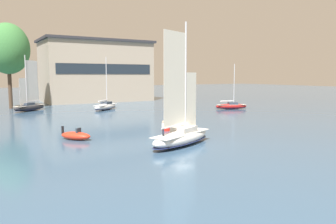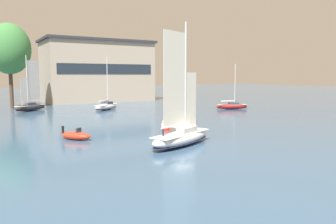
{
  "view_description": "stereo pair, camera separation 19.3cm",
  "coord_description": "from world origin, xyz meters",
  "px_view_note": "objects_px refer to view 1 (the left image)",
  "views": [
    {
      "loc": [
        -20.19,
        -30.85,
        7.95
      ],
      "look_at": [
        0.0,
        3.0,
        3.51
      ],
      "focal_mm": 35.0,
      "sensor_mm": 36.0,
      "label": 1
    },
    {
      "loc": [
        -20.02,
        -30.94,
        7.95
      ],
      "look_at": [
        0.0,
        3.0,
        3.51
      ],
      "focal_mm": 35.0,
      "sensor_mm": 36.0,
      "label": 2
    }
  ],
  "objects_px": {
    "sailboat_moored_far_slip": "(231,106)",
    "channel_buoy": "(166,124)",
    "motor_tender": "(76,136)",
    "sailboat_moored_near_marina": "(106,106)",
    "sailboat_moored_outer_mooring": "(30,106)",
    "tree_shore_left": "(8,49)",
    "sailboat_main": "(181,135)"
  },
  "relations": [
    {
      "from": "sailboat_moored_far_slip",
      "to": "channel_buoy",
      "type": "relative_size",
      "value": 4.64
    },
    {
      "from": "motor_tender",
      "to": "channel_buoy",
      "type": "relative_size",
      "value": 1.89
    },
    {
      "from": "sailboat_moored_near_marina",
      "to": "sailboat_moored_far_slip",
      "type": "height_order",
      "value": "sailboat_moored_near_marina"
    },
    {
      "from": "sailboat_moored_outer_mooring",
      "to": "sailboat_moored_near_marina",
      "type": "bearing_deg",
      "value": -22.57
    },
    {
      "from": "sailboat_moored_outer_mooring",
      "to": "channel_buoy",
      "type": "bearing_deg",
      "value": -71.36
    },
    {
      "from": "sailboat_moored_near_marina",
      "to": "tree_shore_left",
      "type": "bearing_deg",
      "value": 142.26
    },
    {
      "from": "sailboat_moored_far_slip",
      "to": "sailboat_main",
      "type": "bearing_deg",
      "value": -139.35
    },
    {
      "from": "sailboat_moored_outer_mooring",
      "to": "motor_tender",
      "type": "relative_size",
      "value": 2.87
    },
    {
      "from": "sailboat_main",
      "to": "sailboat_moored_outer_mooring",
      "type": "distance_m",
      "value": 48.61
    },
    {
      "from": "sailboat_moored_near_marina",
      "to": "sailboat_moored_outer_mooring",
      "type": "height_order",
      "value": "sailboat_moored_outer_mooring"
    },
    {
      "from": "tree_shore_left",
      "to": "channel_buoy",
      "type": "relative_size",
      "value": 8.87
    },
    {
      "from": "sailboat_moored_near_marina",
      "to": "sailboat_moored_far_slip",
      "type": "distance_m",
      "value": 29.43
    },
    {
      "from": "sailboat_main",
      "to": "sailboat_moored_near_marina",
      "type": "xyz_separation_m",
      "value": [
        5.96,
        41.24,
        -0.27
      ]
    },
    {
      "from": "sailboat_main",
      "to": "motor_tender",
      "type": "relative_size",
      "value": 3.24
    },
    {
      "from": "sailboat_moored_outer_mooring",
      "to": "channel_buoy",
      "type": "xyz_separation_m",
      "value": [
        12.96,
        -38.42,
        -0.08
      ]
    },
    {
      "from": "sailboat_moored_near_marina",
      "to": "channel_buoy",
      "type": "distance_m",
      "value": 32.09
    },
    {
      "from": "sailboat_moored_outer_mooring",
      "to": "motor_tender",
      "type": "height_order",
      "value": "sailboat_moored_outer_mooring"
    },
    {
      "from": "sailboat_moored_outer_mooring",
      "to": "motor_tender",
      "type": "xyz_separation_m",
      "value": [
        -0.08,
        -38.42,
        -0.48
      ]
    },
    {
      "from": "sailboat_moored_outer_mooring",
      "to": "channel_buoy",
      "type": "height_order",
      "value": "sailboat_moored_outer_mooring"
    },
    {
      "from": "channel_buoy",
      "to": "sailboat_moored_near_marina",
      "type": "bearing_deg",
      "value": 85.52
    },
    {
      "from": "sailboat_moored_far_slip",
      "to": "tree_shore_left",
      "type": "bearing_deg",
      "value": 147.69
    },
    {
      "from": "motor_tender",
      "to": "channel_buoy",
      "type": "distance_m",
      "value": 13.04
    },
    {
      "from": "tree_shore_left",
      "to": "sailboat_moored_outer_mooring",
      "type": "bearing_deg",
      "value": -68.94
    },
    {
      "from": "sailboat_moored_near_marina",
      "to": "channel_buoy",
      "type": "bearing_deg",
      "value": -94.48
    },
    {
      "from": "tree_shore_left",
      "to": "sailboat_main",
      "type": "xyz_separation_m",
      "value": [
        12.55,
        -55.57,
        -13.01
      ]
    },
    {
      "from": "tree_shore_left",
      "to": "motor_tender",
      "type": "relative_size",
      "value": 4.7
    },
    {
      "from": "sailboat_main",
      "to": "channel_buoy",
      "type": "relative_size",
      "value": 6.12
    },
    {
      "from": "sailboat_main",
      "to": "sailboat_moored_far_slip",
      "type": "xyz_separation_m",
      "value": [
        31.94,
        27.43,
        -0.38
      ]
    },
    {
      "from": "motor_tender",
      "to": "channel_buoy",
      "type": "bearing_deg",
      "value": 0.01
    },
    {
      "from": "tree_shore_left",
      "to": "sailboat_moored_far_slip",
      "type": "relative_size",
      "value": 1.91
    },
    {
      "from": "tree_shore_left",
      "to": "motor_tender",
      "type": "xyz_separation_m",
      "value": [
        2.96,
        -46.32,
        -13.59
      ]
    },
    {
      "from": "motor_tender",
      "to": "sailboat_main",
      "type": "bearing_deg",
      "value": -43.96
    }
  ]
}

